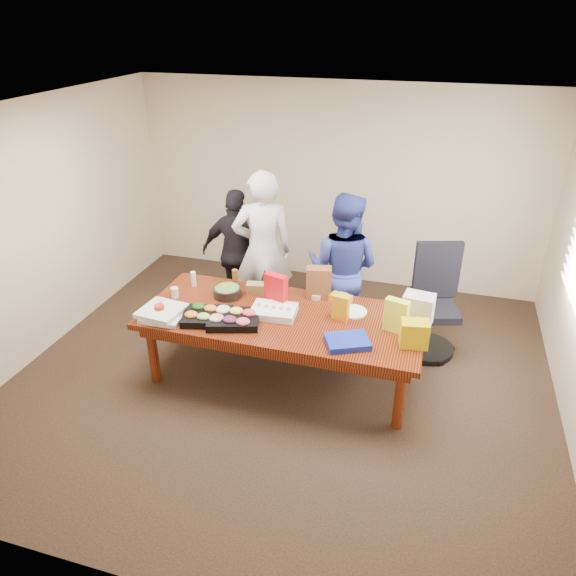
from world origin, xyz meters
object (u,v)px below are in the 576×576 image
(person_right, at_px, (343,269))
(salad_bowl, at_px, (227,292))
(conference_table, at_px, (283,346))
(person_center, at_px, (263,251))
(office_chair, at_px, (432,305))
(sheet_cake, at_px, (274,311))

(person_right, height_order, salad_bowl, person_right)
(conference_table, xyz_separation_m, person_center, (-0.54, 1.00, 0.59))
(office_chair, xyz_separation_m, sheet_cake, (-1.52, -0.91, 0.19))
(conference_table, distance_m, sheet_cake, 0.42)
(conference_table, xyz_separation_m, salad_bowl, (-0.68, 0.22, 0.42))
(office_chair, bearing_deg, person_right, 159.00)
(person_right, xyz_separation_m, salad_bowl, (-1.10, -0.74, -0.08))
(conference_table, distance_m, person_center, 1.28)
(person_center, distance_m, person_right, 0.96)
(office_chair, xyz_separation_m, person_center, (-1.97, 0.10, 0.36))
(person_center, relative_size, person_right, 1.09)
(office_chair, height_order, salad_bowl, office_chair)
(person_right, bearing_deg, office_chair, -175.19)
(office_chair, height_order, sheet_cake, office_chair)
(conference_table, xyz_separation_m, office_chair, (1.43, 0.90, 0.23))
(person_right, distance_m, salad_bowl, 1.33)
(conference_table, bearing_deg, salad_bowl, 162.03)
(sheet_cake, bearing_deg, office_chair, 26.62)
(person_center, bearing_deg, salad_bowl, 58.32)
(conference_table, bearing_deg, person_center, 118.38)
(conference_table, relative_size, sheet_cake, 6.35)
(conference_table, height_order, person_right, person_right)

